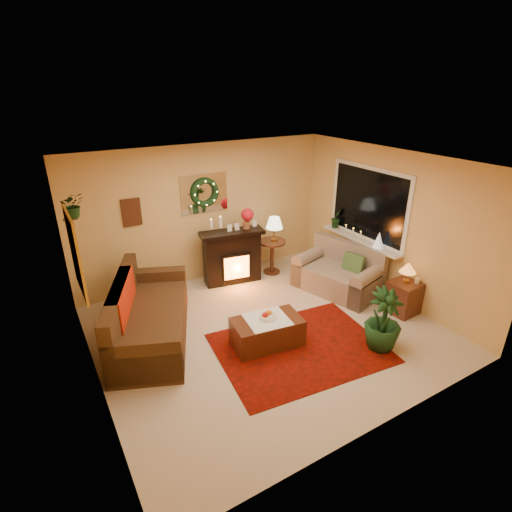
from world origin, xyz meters
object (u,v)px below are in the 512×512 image
side_table_round (272,258)px  end_table_square (403,298)px  fireplace (232,255)px  loveseat (338,270)px  sofa (151,313)px  coffee_table (267,332)px

side_table_round → end_table_square: bearing=-65.8°
fireplace → loveseat: size_ratio=0.71×
fireplace → sofa: bearing=-141.2°
fireplace → coffee_table: 2.16m
loveseat → coffee_table: size_ratio=1.49×
sofa → coffee_table: sofa is taller
loveseat → side_table_round: size_ratio=2.17×
sofa → coffee_table: size_ratio=2.20×
sofa → coffee_table: bearing=-13.3°
coffee_table → loveseat: bearing=28.5°
fireplace → coffee_table: fireplace is taller
fireplace → loveseat: fireplace is taller
sofa → loveseat: size_ratio=1.48×
sofa → fireplace: fireplace is taller
sofa → coffee_table: 1.75m
fireplace → end_table_square: bearing=-41.9°
end_table_square → coffee_table: bearing=170.9°
fireplace → loveseat: 2.00m
end_table_square → coffee_table: end_table_square is taller
end_table_square → side_table_round: bearing=114.2°
fireplace → coffee_table: size_ratio=1.06×
fireplace → end_table_square: 3.16m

